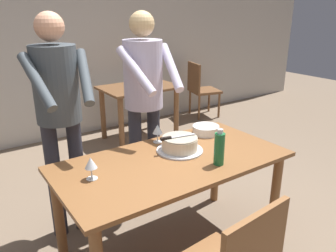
# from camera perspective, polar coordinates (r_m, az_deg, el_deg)

# --- Properties ---
(ground_plane) EXTENTS (14.00, 14.00, 0.00)m
(ground_plane) POSITION_cam_1_polar(r_m,az_deg,el_deg) (2.73, 0.77, -20.08)
(ground_plane) COLOR #7A6651
(back_wall) EXTENTS (10.00, 0.12, 2.70)m
(back_wall) POSITION_cam_1_polar(r_m,az_deg,el_deg) (4.72, -20.18, 13.70)
(back_wall) COLOR #BCB7AD
(back_wall) RESTS_ON ground_plane
(main_dining_table) EXTENTS (1.60, 0.82, 0.75)m
(main_dining_table) POSITION_cam_1_polar(r_m,az_deg,el_deg) (2.37, 0.84, -8.16)
(main_dining_table) COLOR brown
(main_dining_table) RESTS_ON ground_plane
(cake_on_platter) EXTENTS (0.34, 0.34, 0.11)m
(cake_on_platter) POSITION_cam_1_polar(r_m,az_deg,el_deg) (2.43, 2.02, -3.17)
(cake_on_platter) COLOR silver
(cake_on_platter) RESTS_ON main_dining_table
(cake_knife) EXTENTS (0.27, 0.07, 0.02)m
(cake_knife) POSITION_cam_1_polar(r_m,az_deg,el_deg) (2.38, 0.48, -2.00)
(cake_knife) COLOR silver
(cake_knife) RESTS_ON cake_on_platter
(plate_stack) EXTENTS (0.22, 0.22, 0.07)m
(plate_stack) POSITION_cam_1_polar(r_m,az_deg,el_deg) (2.78, 6.47, -0.64)
(plate_stack) COLOR white
(plate_stack) RESTS_ON main_dining_table
(wine_glass_near) EXTENTS (0.08, 0.08, 0.14)m
(wine_glass_near) POSITION_cam_1_polar(r_m,az_deg,el_deg) (2.57, -1.80, -0.63)
(wine_glass_near) COLOR silver
(wine_glass_near) RESTS_ON main_dining_table
(wine_glass_far) EXTENTS (0.08, 0.08, 0.14)m
(wine_glass_far) POSITION_cam_1_polar(r_m,az_deg,el_deg) (2.08, -13.04, -6.26)
(wine_glass_far) COLOR silver
(wine_glass_far) RESTS_ON main_dining_table
(water_bottle) EXTENTS (0.07, 0.07, 0.25)m
(water_bottle) POSITION_cam_1_polar(r_m,az_deg,el_deg) (2.23, 8.74, -3.79)
(water_bottle) COLOR #1E6B38
(water_bottle) RESTS_ON main_dining_table
(person_cutting_cake) EXTENTS (0.47, 0.56, 1.72)m
(person_cutting_cake) POSITION_cam_1_polar(r_m,az_deg,el_deg) (2.78, -4.11, 5.70)
(person_cutting_cake) COLOR #2D2D38
(person_cutting_cake) RESTS_ON ground_plane
(person_standing_beside) EXTENTS (0.47, 0.56, 1.72)m
(person_standing_beside) POSITION_cam_1_polar(r_m,az_deg,el_deg) (2.54, -18.16, 3.41)
(person_standing_beside) COLOR #2D2D38
(person_standing_beside) RESTS_ON ground_plane
(background_table) EXTENTS (1.00, 0.70, 0.74)m
(background_table) POSITION_cam_1_polar(r_m,az_deg,el_deg) (4.57, -4.93, 4.79)
(background_table) COLOR brown
(background_table) RESTS_ON ground_plane
(background_chair_1) EXTENTS (0.54, 0.54, 0.90)m
(background_chair_1) POSITION_cam_1_polar(r_m,az_deg,el_deg) (5.57, 5.59, 6.56)
(background_chair_1) COLOR brown
(background_chair_1) RESTS_ON ground_plane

